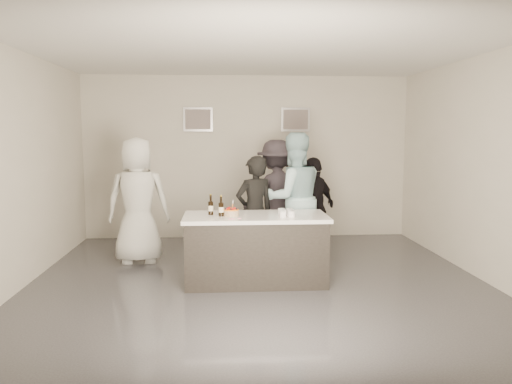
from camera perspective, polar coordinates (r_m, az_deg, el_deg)
floor at (r=6.61m, az=0.29°, el=-10.47°), size 6.00×6.00×0.00m
ceiling at (r=6.39m, az=0.31°, el=16.13°), size 6.00×6.00×0.00m
wall_back at (r=9.32m, az=-1.03°, el=3.98°), size 6.00×0.04×3.00m
wall_front at (r=3.36m, az=4.00°, el=-1.22°), size 6.00×0.04×3.00m
wall_left at (r=6.81m, az=-25.80°, el=2.22°), size 0.04×6.00×3.00m
wall_right at (r=7.20m, az=24.90°, el=2.48°), size 0.04×6.00×3.00m
picture_left at (r=9.28m, az=-6.65°, el=8.25°), size 0.54×0.04×0.44m
picture_right at (r=9.37m, az=4.53°, el=8.26°), size 0.54×0.04×0.44m
bar_counter at (r=6.57m, az=-0.05°, el=-6.52°), size 1.86×0.86×0.90m
cake at (r=6.42m, az=-2.87°, el=-2.40°), size 0.20×0.20×0.07m
beer_bottle_a at (r=6.51m, az=-5.20°, el=-1.47°), size 0.07×0.07×0.26m
beer_bottle_b at (r=6.38m, az=-4.02°, el=-1.62°), size 0.07×0.07×0.26m
tumbler_cluster at (r=6.43m, az=3.49°, el=-2.37°), size 0.19×0.30×0.08m
candles at (r=6.20m, az=-2.38°, el=-3.05°), size 0.24×0.08×0.01m
person_main_black at (r=7.20m, az=-0.16°, el=-2.35°), size 0.71×0.61×1.63m
person_main_blue at (r=7.48m, az=4.31°, el=-0.74°), size 1.08×0.92×1.97m
person_guest_left at (r=7.69m, az=-13.34°, el=-0.95°), size 0.95×0.64×1.90m
person_guest_right at (r=7.84m, az=6.64°, el=-1.81°), size 0.95×0.91×1.59m
person_guest_back at (r=8.37m, az=2.34°, el=-0.33°), size 1.34×0.99×1.84m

